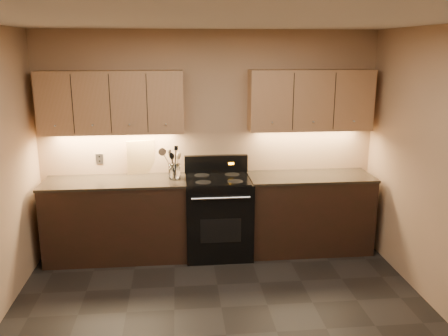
{
  "coord_description": "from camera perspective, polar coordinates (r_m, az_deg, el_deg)",
  "views": [
    {
      "loc": [
        -0.37,
        -3.57,
        2.4
      ],
      "look_at": [
        0.13,
        1.45,
        1.11
      ],
      "focal_mm": 38.0,
      "sensor_mm": 36.0,
      "label": 1
    }
  ],
  "objects": [
    {
      "name": "black_turner",
      "position": [
        5.43,
        -6.01,
        0.78
      ],
      "size": [
        0.13,
        0.13,
        0.39
      ],
      "primitive_type": null,
      "rotation": [
        -0.04,
        0.09,
        0.31
      ],
      "color": "black",
      "rests_on": "utensil_crock"
    },
    {
      "name": "cutting_board",
      "position": [
        5.7,
        -9.99,
        1.29
      ],
      "size": [
        0.33,
        0.13,
        0.41
      ],
      "primitive_type": "cube",
      "rotation": [
        0.11,
        0.0,
        0.22
      ],
      "color": "#D8B974",
      "rests_on": "counter_left"
    },
    {
      "name": "counter_right",
      "position": [
        5.83,
        10.17,
        -5.29
      ],
      "size": [
        1.46,
        0.62,
        0.93
      ],
      "color": "black",
      "rests_on": "ground"
    },
    {
      "name": "counter_left",
      "position": [
        5.66,
        -12.77,
        -6.01
      ],
      "size": [
        1.62,
        0.62,
        0.93
      ],
      "color": "black",
      "rests_on": "ground"
    },
    {
      "name": "steel_skimmer",
      "position": [
        5.44,
        -5.78,
        0.73
      ],
      "size": [
        0.25,
        0.1,
        0.37
      ],
      "primitive_type": null,
      "rotation": [
        -0.05,
        -0.46,
        0.12
      ],
      "color": "silver",
      "rests_on": "utensil_crock"
    },
    {
      "name": "black_spoon",
      "position": [
        5.48,
        -6.0,
        0.58
      ],
      "size": [
        0.09,
        0.17,
        0.32
      ],
      "primitive_type": null,
      "rotation": [
        0.36,
        -0.06,
        -0.1
      ],
      "color": "black",
      "rests_on": "utensil_crock"
    },
    {
      "name": "utensil_crock",
      "position": [
        5.49,
        -5.98,
        -0.44
      ],
      "size": [
        0.18,
        0.18,
        0.17
      ],
      "color": "white",
      "rests_on": "counter_left"
    },
    {
      "name": "wooden_spoon",
      "position": [
        5.46,
        -6.19,
        0.35
      ],
      "size": [
        0.14,
        0.13,
        0.29
      ],
      "primitive_type": null,
      "rotation": [
        -0.21,
        0.31,
        0.1
      ],
      "color": "#D8B974",
      "rests_on": "utensil_crock"
    },
    {
      "name": "stove",
      "position": [
        5.61,
        -0.7,
        -5.68
      ],
      "size": [
        0.76,
        0.68,
        1.14
      ],
      "color": "black",
      "rests_on": "ground"
    },
    {
      "name": "upper_cab_right",
      "position": [
        5.67,
        10.36,
        8.03
      ],
      "size": [
        1.44,
        0.3,
        0.7
      ],
      "primitive_type": "cube",
      "color": "#AD7B56",
      "rests_on": "wall_back"
    },
    {
      "name": "outlet_plate",
      "position": [
        5.79,
        -14.75,
        1.08
      ],
      "size": [
        0.08,
        0.01,
        0.12
      ],
      "primitive_type": "cube",
      "color": "#B2B5BA",
      "rests_on": "wall_back"
    },
    {
      "name": "upper_cab_left",
      "position": [
        5.5,
        -13.35,
        7.69
      ],
      "size": [
        1.6,
        0.3,
        0.7
      ],
      "primitive_type": "cube",
      "color": "#AD7B56",
      "rests_on": "wall_back"
    },
    {
      "name": "floor",
      "position": [
        4.32,
        0.25,
        -19.42
      ],
      "size": [
        4.0,
        4.0,
        0.0
      ],
      "primitive_type": "plane",
      "color": "black",
      "rests_on": "ground"
    },
    {
      "name": "steel_spatula",
      "position": [
        5.48,
        -5.84,
        0.67
      ],
      "size": [
        0.18,
        0.12,
        0.35
      ],
      "primitive_type": null,
      "rotation": [
        0.03,
        -0.23,
        -0.32
      ],
      "color": "silver",
      "rests_on": "utensil_crock"
    },
    {
      "name": "ceiling",
      "position": [
        3.6,
        0.3,
        17.52
      ],
      "size": [
        4.0,
        4.0,
        0.0
      ],
      "primitive_type": "plane",
      "rotation": [
        3.14,
        0.0,
        0.0
      ],
      "color": "silver",
      "rests_on": "wall_back"
    },
    {
      "name": "wall_back",
      "position": [
        5.69,
        -1.81,
        3.19
      ],
      "size": [
        4.0,
        0.04,
        2.6
      ],
      "primitive_type": "cube",
      "color": "tan",
      "rests_on": "ground"
    }
  ]
}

